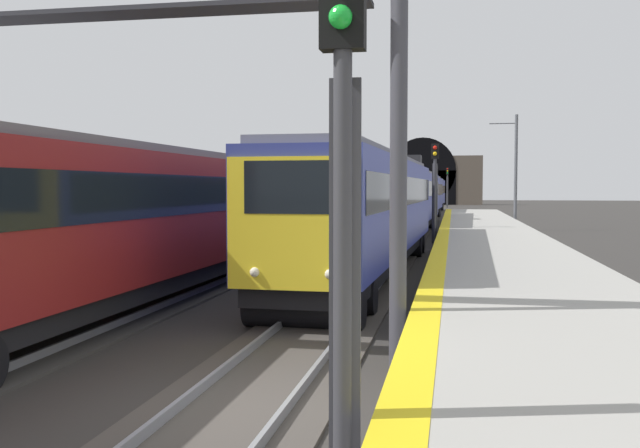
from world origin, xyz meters
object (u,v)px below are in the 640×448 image
(railway_signal_near, at_px, (343,171))
(railway_signal_mid, at_px, (435,187))
(train_adjacent_platform, at_px, (242,207))
(railway_signal_far, at_px, (447,184))
(train_main_approaching, at_px, (416,196))
(catenary_mast_near, at_px, (515,171))
(overhead_signal_gantry, at_px, (140,60))

(railway_signal_near, relative_size, railway_signal_mid, 1.01)
(train_adjacent_platform, xyz_separation_m, railway_signal_near, (-19.38, -6.82, 0.86))
(railway_signal_mid, bearing_deg, railway_signal_far, -180.00)
(train_main_approaching, height_order, catenary_mast_near, catenary_mast_near)
(railway_signal_far, bearing_deg, catenary_mast_near, 5.42)
(railway_signal_mid, bearing_deg, train_adjacent_platform, -33.54)
(railway_signal_near, distance_m, overhead_signal_gantry, 7.28)
(railway_signal_near, bearing_deg, railway_signal_far, -180.00)
(train_main_approaching, height_order, railway_signal_mid, railway_signal_mid)
(railway_signal_near, height_order, railway_signal_far, railway_signal_far)
(railway_signal_mid, distance_m, catenary_mast_near, 16.02)
(railway_signal_far, relative_size, catenary_mast_near, 0.73)
(railway_signal_near, distance_m, railway_signal_mid, 29.67)
(railway_signal_far, xyz_separation_m, catenary_mast_near, (-54.02, -5.12, 0.60))
(railway_signal_near, bearing_deg, railway_signal_mid, -180.00)
(train_main_approaching, xyz_separation_m, overhead_signal_gantry, (-43.43, 2.45, 2.85))
(train_main_approaching, bearing_deg, overhead_signal_gantry, -1.55)
(railway_signal_near, relative_size, catenary_mast_near, 0.65)
(railway_signal_near, height_order, catenary_mast_near, catenary_mast_near)
(railway_signal_near, height_order, railway_signal_mid, railway_signal_near)
(railway_signal_near, bearing_deg, overhead_signal_gantry, -141.27)
(train_adjacent_platform, xyz_separation_m, railway_signal_far, (79.46, -6.82, 1.21))
(railway_signal_far, bearing_deg, railway_signal_near, 0.00)
(train_main_approaching, distance_m, train_adjacent_platform, 29.91)
(train_adjacent_platform, distance_m, railway_signal_near, 20.56)
(train_main_approaching, bearing_deg, railway_signal_mid, 7.39)
(railway_signal_near, bearing_deg, catenary_mast_near, 173.48)
(train_main_approaching, relative_size, train_adjacent_platform, 2.13)
(railway_signal_mid, height_order, railway_signal_far, railway_signal_far)
(railway_signal_mid, xyz_separation_m, catenary_mast_near, (15.15, -5.12, 1.09))
(railway_signal_near, bearing_deg, train_main_approaching, -177.75)
(train_adjacent_platform, height_order, railway_signal_far, railway_signal_far)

